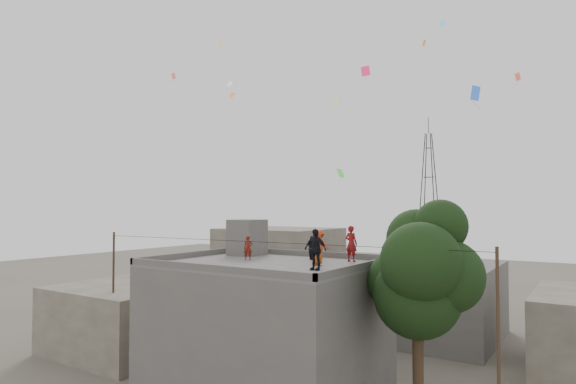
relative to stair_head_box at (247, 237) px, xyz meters
The scene contains 16 objects.
main_building 5.78m from the stair_head_box, 39.09° to the right, with size 10.00×8.00×6.10m.
parapet 4.21m from the stair_head_box, 39.09° to the right, with size 10.00×8.00×0.30m.
stair_head_box is the anchor object (origin of this frame).
neighbor_west 9.34m from the stair_head_box, behind, with size 8.00×10.00×4.00m, color #595146.
neighbor_north 13.35m from the stair_head_box, 65.48° to the left, with size 12.00×9.00×5.00m, color #54514E.
neighbor_northwest 15.45m from the stair_head_box, 116.91° to the left, with size 9.00×8.00×7.00m, color #595146.
tree 10.80m from the stair_head_box, 10.74° to the right, with size 4.90×4.60×9.10m.
utility_line 6.26m from the stair_head_box, 46.14° to the right, with size 20.12×0.62×7.40m.
transmission_tower 37.46m from the stair_head_box, 91.23° to the left, with size 2.97×2.97×20.01m.
person_red_adult 6.37m from the stair_head_box, ahead, with size 0.65×0.42×1.77m, color maroon.
person_orange_child 6.07m from the stair_head_box, 20.08° to the right, with size 0.74×0.48×1.52m, color #9A3E11.
person_dark_child 4.33m from the stair_head_box, ahead, with size 0.59×0.46×1.21m, color black.
person_dark_adult 7.49m from the stair_head_box, 29.55° to the right, with size 1.03×0.43×1.76m, color black.
person_orange_adult 4.43m from the stair_head_box, ahead, with size 0.96×0.55×1.48m, color #BA3615.
person_red_child 2.75m from the stair_head_box, 51.26° to the right, with size 0.45×0.30×1.23m, color maroon.
kites 11.48m from the stair_head_box, 56.55° to the left, with size 21.89×13.31×11.91m.
Camera 1 is at (13.49, -18.96, 8.71)m, focal length 30.00 mm.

